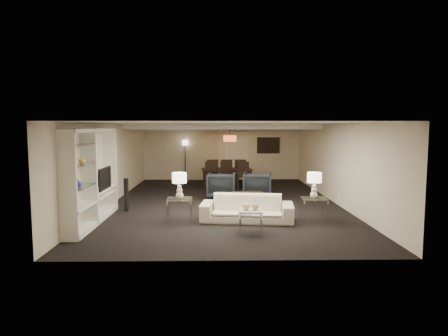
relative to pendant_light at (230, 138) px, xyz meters
name	(u,v)px	position (x,y,z in m)	size (l,w,h in m)	color
floor	(224,202)	(-0.30, -3.50, -1.92)	(11.00, 11.00, 0.00)	black
ceiling	(224,123)	(-0.30, -3.50, 0.58)	(7.00, 11.00, 0.02)	silver
wall_back	(222,152)	(-0.30, 2.00, -0.67)	(7.00, 0.02, 2.50)	beige
wall_front	(230,192)	(-0.30, -9.00, -0.67)	(7.00, 0.02, 2.50)	beige
wall_left	(112,163)	(-3.80, -3.50, -0.67)	(0.02, 11.00, 2.50)	beige
wall_right	(335,163)	(3.20, -3.50, -0.67)	(0.02, 11.00, 2.50)	beige
ceiling_soffit	(222,126)	(-0.30, 0.00, 0.48)	(7.00, 4.00, 0.20)	silver
curtains	(202,153)	(-1.20, 1.92, -0.72)	(1.50, 0.12, 2.40)	beige
door	(237,156)	(0.40, 1.97, -0.87)	(0.90, 0.05, 2.10)	silver
painting	(268,145)	(1.80, 1.96, -0.37)	(0.95, 0.04, 0.65)	#142D38
media_unit	(93,176)	(-3.61, -6.10, -0.74)	(0.38, 3.40, 2.35)	white
pendant_light	(230,138)	(0.00, 0.00, 0.00)	(0.52, 0.52, 0.24)	#D8591E
sofa	(247,208)	(0.23, -6.04, -1.58)	(2.31, 0.90, 0.68)	beige
coffee_table	(243,201)	(0.23, -4.44, -1.69)	(1.27, 0.74, 0.45)	black
armchair_left	(222,186)	(-0.37, -2.74, -1.49)	(0.92, 0.95, 0.86)	black
armchair_right	(257,185)	(0.83, -2.74, -1.49)	(0.92, 0.95, 0.86)	black
side_table_left	(180,210)	(-1.47, -6.04, -1.62)	(0.63, 0.63, 0.59)	silver
side_table_right	(314,210)	(1.93, -6.04, -1.62)	(0.63, 0.63, 0.59)	white
table_lamp_left	(179,186)	(-1.47, -6.04, -1.00)	(0.36, 0.36, 0.66)	beige
table_lamp_right	(314,185)	(1.93, -6.04, -1.00)	(0.36, 0.36, 0.66)	beige
marble_table	(251,222)	(0.23, -7.14, -1.66)	(0.53, 0.53, 0.53)	silver
gold_gourd_a	(246,206)	(0.13, -7.14, -1.31)	(0.17, 0.17, 0.17)	#ECD27D
gold_gourd_b	(255,207)	(0.33, -7.14, -1.32)	(0.15, 0.15, 0.15)	tan
television	(101,178)	(-3.58, -5.49, -0.88)	(0.13, 1.00, 0.58)	black
vase_blue	(78,183)	(-3.61, -7.17, -0.77)	(0.18, 0.18, 0.19)	#242B9D
vase_amber	(82,160)	(-3.61, -6.85, -0.27)	(0.16, 0.16, 0.17)	gold
floor_speaker	(126,195)	(-3.10, -4.72, -1.45)	(0.10, 0.10, 0.94)	black
dining_table	(227,178)	(-0.13, -0.09, -1.57)	(2.00, 1.11, 0.70)	black
chair_nl	(212,175)	(-0.73, -0.74, -1.40)	(0.48, 0.48, 1.04)	black
chair_nm	(227,175)	(-0.13, -0.74, -1.40)	(0.48, 0.48, 1.04)	black
chair_nr	(243,175)	(0.47, -0.74, -1.40)	(0.48, 0.48, 1.04)	black
chair_fl	(212,172)	(-0.73, 0.56, -1.40)	(0.48, 0.48, 1.04)	black
chair_fm	(226,172)	(-0.13, 0.56, -1.40)	(0.48, 0.48, 1.04)	black
chair_fr	(241,172)	(0.47, 0.56, -1.40)	(0.48, 0.48, 1.04)	black
floor_lamp	(185,160)	(-1.92, 1.70, -1.02)	(0.26, 0.26, 1.80)	black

